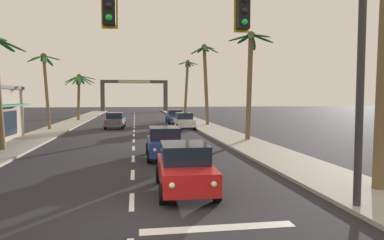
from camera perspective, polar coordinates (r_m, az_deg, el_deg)
name	(u,v)px	position (r m, az deg, el deg)	size (l,w,h in m)	color
ground_plane	(131,224)	(9.90, -9.66, -16.04)	(220.00, 220.00, 0.00)	#232328
sidewalk_right	(227,135)	(30.48, 5.62, -2.46)	(3.20, 110.00, 0.14)	#9E998E
sidewalk_left	(32,139)	(30.55, -24.03, -2.75)	(3.20, 110.00, 0.14)	#9E998E
lane_markings	(139,139)	(28.71, -8.35, -3.00)	(4.28, 86.28, 0.01)	silver
traffic_signal_mast	(249,35)	(10.12, 9.01, 13.21)	(10.70, 0.41, 7.13)	#2D2D33
sedan_lead_at_stop_bar	(185,167)	(12.79, -1.17, -7.49)	(2.03, 4.48, 1.68)	red
sedan_third_in_queue	(164,142)	(19.71, -4.43, -3.54)	(1.98, 4.46, 1.68)	navy
sedan_oncoming_far	(115,120)	(38.78, -12.08, -0.05)	(2.13, 4.52, 1.68)	#4C515B
sedan_parked_nearest_kerb	(174,116)	(45.60, -2.80, 0.58)	(2.03, 4.48, 1.68)	navy
sedan_parked_mid_kerb	(184,121)	(37.31, -1.28, -0.11)	(1.98, 4.47, 1.68)	silver
palm_left_third	(45,75)	(38.37, -22.31, 6.69)	(3.31, 3.17, 7.63)	brown
palm_left_farthest	(79,86)	(51.97, -17.46, 5.12)	(4.59, 4.31, 6.49)	brown
palm_right_second	(250,66)	(27.29, 9.24, 8.39)	(3.52, 3.48, 8.19)	brown
palm_right_third	(205,71)	(41.36, 2.11, 7.73)	(3.35, 3.55, 9.34)	brown
palm_right_farthest	(187,80)	(55.77, -0.85, 6.37)	(3.15, 3.11, 9.02)	brown
town_gateway_arch	(134,91)	(82.18, -9.12, 4.53)	(14.92, 0.90, 7.10)	#423D38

